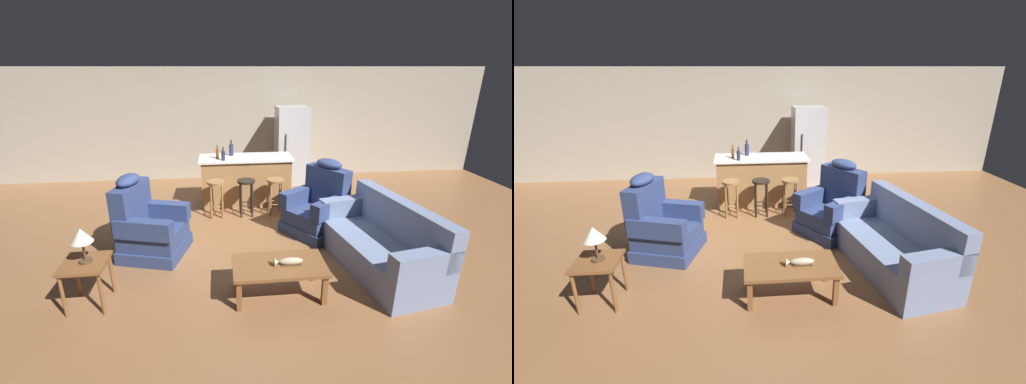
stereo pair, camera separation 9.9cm
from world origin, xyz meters
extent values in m
plane|color=brown|center=(0.00, 0.00, 0.00)|extent=(12.00, 12.00, 0.00)
cube|color=#A89E89|center=(0.00, 3.12, 1.30)|extent=(12.00, 0.05, 2.60)
cube|color=brown|center=(0.15, -1.67, 0.40)|extent=(1.10, 0.60, 0.04)
cube|color=brown|center=(-0.34, -1.91, 0.19)|extent=(0.06, 0.06, 0.38)
cube|color=brown|center=(0.64, -1.91, 0.19)|extent=(0.06, 0.06, 0.38)
cube|color=brown|center=(-0.34, -1.43, 0.19)|extent=(0.06, 0.06, 0.38)
cube|color=brown|center=(0.64, -1.43, 0.19)|extent=(0.06, 0.06, 0.38)
cube|color=#4C3823|center=(0.28, -1.70, 0.43)|extent=(0.22, 0.07, 0.01)
ellipsoid|color=tan|center=(0.28, -1.70, 0.46)|extent=(0.28, 0.09, 0.09)
cone|color=tan|center=(0.11, -1.70, 0.46)|extent=(0.06, 0.10, 0.10)
cube|color=#707FA3|center=(1.56, -1.21, 0.10)|extent=(1.16, 2.02, 0.20)
cube|color=#707FA3|center=(1.56, -1.21, 0.31)|extent=(1.16, 2.02, 0.22)
cube|color=#707FA3|center=(1.88, -1.16, 0.68)|extent=(0.53, 1.91, 0.52)
cube|color=#707FA3|center=(1.71, -2.05, 0.56)|extent=(0.86, 0.34, 0.28)
cube|color=#707FA3|center=(1.42, -0.38, 0.56)|extent=(0.86, 0.34, 0.28)
cube|color=navy|center=(-1.48, -0.52, 0.09)|extent=(1.03, 1.03, 0.18)
cube|color=navy|center=(-1.48, -0.52, 0.30)|extent=(0.97, 0.94, 0.24)
cube|color=navy|center=(-1.77, -0.44, 0.74)|extent=(0.43, 0.79, 0.64)
ellipsoid|color=navy|center=(-1.77, -0.44, 1.12)|extent=(0.38, 0.52, 0.16)
cube|color=navy|center=(-1.38, -0.21, 0.55)|extent=(0.82, 0.38, 0.26)
cube|color=navy|center=(-1.55, -0.84, 0.55)|extent=(0.82, 0.38, 0.26)
cube|color=navy|center=(1.01, -0.09, 0.09)|extent=(1.17, 1.17, 0.18)
cube|color=navy|center=(1.01, -0.09, 0.30)|extent=(1.09, 1.08, 0.24)
cube|color=navy|center=(1.25, 0.08, 0.74)|extent=(0.63, 0.76, 0.64)
ellipsoid|color=navy|center=(1.25, 0.08, 1.12)|extent=(0.48, 0.53, 0.16)
cube|color=navy|center=(1.18, -0.37, 0.55)|extent=(0.76, 0.61, 0.26)
cube|color=navy|center=(0.80, 0.17, 0.55)|extent=(0.76, 0.61, 0.26)
cube|color=brown|center=(-2.04, -1.62, 0.54)|extent=(0.48, 0.48, 0.04)
cylinder|color=brown|center=(-2.24, -1.82, 0.26)|extent=(0.04, 0.04, 0.52)
cylinder|color=brown|center=(-1.84, -1.82, 0.26)|extent=(0.04, 0.04, 0.52)
cylinder|color=brown|center=(-2.24, -1.42, 0.26)|extent=(0.04, 0.04, 0.52)
cylinder|color=brown|center=(-1.84, -1.42, 0.26)|extent=(0.04, 0.04, 0.52)
cylinder|color=#4C3823|center=(-2.02, -1.62, 0.58)|extent=(0.14, 0.14, 0.03)
cylinder|color=#4C3823|center=(-2.02, -1.62, 0.70)|extent=(0.02, 0.02, 0.22)
cone|color=beige|center=(-2.02, -1.62, 0.89)|extent=(0.24, 0.24, 0.16)
cube|color=#9E7042|center=(0.00, 1.35, 0.45)|extent=(1.71, 0.63, 0.91)
cube|color=silver|center=(0.00, 1.35, 0.93)|extent=(1.80, 0.70, 0.04)
cylinder|color=olive|center=(-0.58, 0.72, 0.66)|extent=(0.32, 0.32, 0.04)
torus|color=olive|center=(-0.58, 0.72, 0.22)|extent=(0.23, 0.23, 0.02)
cylinder|color=olive|center=(-0.68, 0.62, 0.32)|extent=(0.04, 0.04, 0.64)
cylinder|color=olive|center=(-0.48, 0.62, 0.32)|extent=(0.04, 0.04, 0.64)
cylinder|color=olive|center=(-0.68, 0.82, 0.32)|extent=(0.04, 0.04, 0.64)
cylinder|color=olive|center=(-0.48, 0.82, 0.32)|extent=(0.04, 0.04, 0.64)
cylinder|color=black|center=(-0.05, 0.72, 0.66)|extent=(0.32, 0.32, 0.04)
torus|color=black|center=(-0.05, 0.72, 0.22)|extent=(0.23, 0.23, 0.02)
cylinder|color=black|center=(-0.15, 0.62, 0.32)|extent=(0.04, 0.04, 0.64)
cylinder|color=black|center=(0.05, 0.62, 0.32)|extent=(0.04, 0.04, 0.64)
cylinder|color=black|center=(-0.15, 0.82, 0.32)|extent=(0.04, 0.04, 0.64)
cylinder|color=black|center=(0.05, 0.82, 0.32)|extent=(0.04, 0.04, 0.64)
cylinder|color=olive|center=(0.49, 0.72, 0.66)|extent=(0.32, 0.32, 0.04)
torus|color=olive|center=(0.49, 0.72, 0.22)|extent=(0.23, 0.23, 0.02)
cylinder|color=olive|center=(0.39, 0.62, 0.32)|extent=(0.04, 0.04, 0.64)
cylinder|color=olive|center=(0.59, 0.62, 0.32)|extent=(0.04, 0.04, 0.64)
cylinder|color=olive|center=(0.39, 0.82, 0.32)|extent=(0.04, 0.04, 0.64)
cylinder|color=olive|center=(0.59, 0.82, 0.32)|extent=(0.04, 0.04, 0.64)
cube|color=#B7B7BC|center=(1.15, 2.55, 0.88)|extent=(0.70, 0.66, 1.76)
cylinder|color=#333338|center=(0.95, 2.20, 0.97)|extent=(0.02, 0.02, 0.50)
cylinder|color=brown|center=(-0.54, 1.29, 1.04)|extent=(0.06, 0.06, 0.18)
cylinder|color=brown|center=(-0.54, 1.29, 1.17)|extent=(0.02, 0.02, 0.08)
cylinder|color=#23284C|center=(-0.27, 1.49, 1.06)|extent=(0.08, 0.08, 0.22)
cylinder|color=#23284C|center=(-0.27, 1.49, 1.22)|extent=(0.03, 0.03, 0.09)
cylinder|color=#23284C|center=(-0.44, 1.13, 1.04)|extent=(0.07, 0.07, 0.18)
cylinder|color=#23284C|center=(-0.44, 1.13, 1.17)|extent=(0.03, 0.03, 0.08)
camera|label=1|loc=(-0.50, -5.09, 2.60)|focal=24.00mm
camera|label=2|loc=(-0.40, -5.10, 2.60)|focal=24.00mm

